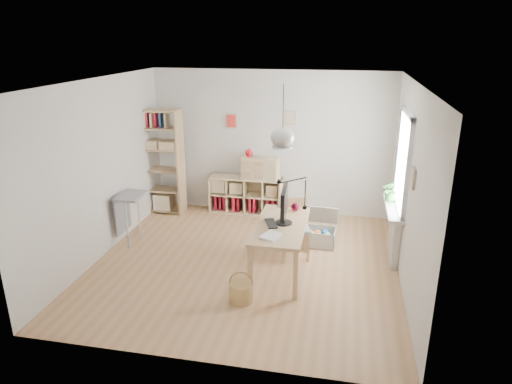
% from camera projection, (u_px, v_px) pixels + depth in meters
% --- Properties ---
extents(ground, '(4.50, 4.50, 0.00)m').
position_uv_depth(ground, '(246.00, 263.00, 6.93)').
color(ground, tan).
rests_on(ground, ground).
extents(room_shell, '(4.50, 4.50, 4.50)m').
position_uv_depth(room_shell, '(283.00, 137.00, 6.04)').
color(room_shell, white).
rests_on(room_shell, ground).
extents(window_unit, '(0.07, 1.16, 1.46)m').
position_uv_depth(window_unit, '(404.00, 162.00, 6.57)').
color(window_unit, white).
rests_on(window_unit, ground).
extents(radiator, '(0.10, 0.80, 0.80)m').
position_uv_depth(radiator, '(394.00, 235.00, 6.95)').
color(radiator, silver).
rests_on(radiator, ground).
extents(windowsill, '(0.22, 1.20, 0.06)m').
position_uv_depth(windowsill, '(393.00, 208.00, 6.82)').
color(windowsill, white).
rests_on(windowsill, radiator).
extents(desk, '(0.70, 1.50, 0.75)m').
position_uv_depth(desk, '(281.00, 230.00, 6.48)').
color(desk, tan).
rests_on(desk, ground).
extents(cube_shelf, '(1.40, 0.38, 0.72)m').
position_uv_depth(cube_shelf, '(245.00, 197.00, 8.85)').
color(cube_shelf, beige).
rests_on(cube_shelf, ground).
extents(tall_bookshelf, '(0.80, 0.38, 2.00)m').
position_uv_depth(tall_bookshelf, '(161.00, 157.00, 8.62)').
color(tall_bookshelf, tan).
rests_on(tall_bookshelf, ground).
extents(side_table, '(0.40, 0.55, 0.85)m').
position_uv_depth(side_table, '(128.00, 205.00, 7.41)').
color(side_table, '#9B9B9D').
rests_on(side_table, ground).
extents(chair, '(0.56, 0.56, 0.91)m').
position_uv_depth(chair, '(293.00, 224.00, 7.03)').
color(chair, '#9B9B9D').
rests_on(chair, ground).
extents(wicker_basket, '(0.32, 0.31, 0.43)m').
position_uv_depth(wicker_basket, '(241.00, 292.00, 5.90)').
color(wicker_basket, '#AC8B4D').
rests_on(wicker_basket, ground).
extents(storage_chest, '(0.59, 0.66, 0.58)m').
position_uv_depth(storage_chest, '(320.00, 233.00, 7.52)').
color(storage_chest, '#BBBBB6').
rests_on(storage_chest, ground).
extents(monitor, '(0.24, 0.60, 0.52)m').
position_uv_depth(monitor, '(284.00, 204.00, 6.38)').
color(monitor, black).
rests_on(monitor, desk).
extents(keyboard, '(0.24, 0.38, 0.02)m').
position_uv_depth(keyboard, '(271.00, 223.00, 6.45)').
color(keyboard, black).
rests_on(keyboard, desk).
extents(task_lamp, '(0.46, 0.17, 0.49)m').
position_uv_depth(task_lamp, '(290.00, 189.00, 6.89)').
color(task_lamp, black).
rests_on(task_lamp, desk).
extents(yarn_ball, '(0.13, 0.13, 0.13)m').
position_uv_depth(yarn_ball, '(295.00, 207.00, 6.90)').
color(yarn_ball, '#520A1D').
rests_on(yarn_ball, desk).
extents(paper_tray, '(0.32, 0.35, 0.03)m').
position_uv_depth(paper_tray, '(272.00, 236.00, 6.04)').
color(paper_tray, white).
rests_on(paper_tray, desk).
extents(drawer_chest, '(0.72, 0.37, 0.40)m').
position_uv_depth(drawer_chest, '(260.00, 168.00, 8.55)').
color(drawer_chest, beige).
rests_on(drawer_chest, cube_shelf).
extents(red_vase, '(0.13, 0.13, 0.16)m').
position_uv_depth(red_vase, '(249.00, 153.00, 8.50)').
color(red_vase, maroon).
rests_on(red_vase, drawer_chest).
extents(potted_plant, '(0.30, 0.26, 0.34)m').
position_uv_depth(potted_plant, '(392.00, 191.00, 6.98)').
color(potted_plant, '#31732B').
rests_on(potted_plant, windowsill).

